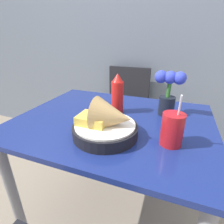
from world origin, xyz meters
The scene contains 8 objects.
ground_plane centered at (0.00, 0.00, 0.00)m, with size 12.00×12.00×0.00m, color gray.
wall_window centered at (0.00, 0.98, 1.30)m, with size 7.00×0.06×2.60m.
dining_table centered at (0.00, 0.00, 0.64)m, with size 0.98×0.77×0.76m.
chair_far_window centered at (-0.16, 0.78, 0.52)m, with size 0.40×0.40×0.88m.
food_basket centered at (0.04, -0.17, 0.81)m, with size 0.27×0.27×0.17m.
ketchup_bottle centered at (-0.01, 0.09, 0.86)m, with size 0.07×0.07×0.22m.
drink_cup centered at (0.29, -0.13, 0.82)m, with size 0.08×0.08×0.21m.
flower_vase centered at (0.25, 0.15, 0.89)m, with size 0.15×0.08×0.23m.
Camera 1 is at (0.28, -0.76, 1.15)m, focal length 28.00 mm.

